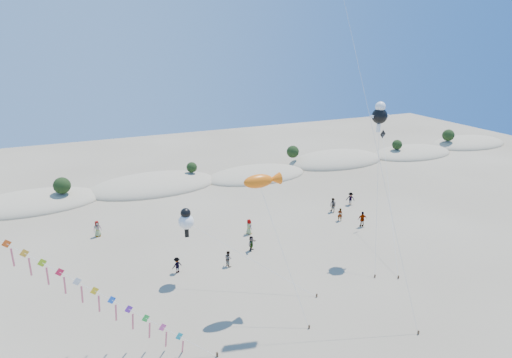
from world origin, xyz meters
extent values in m
ellipsoid|color=tan|center=(-16.00, 44.60, 0.00)|extent=(17.60, 9.68, 3.00)
ellipsoid|color=#1F3814|center=(-16.00, 44.60, 0.83)|extent=(14.08, 6.34, 0.70)
ellipsoid|color=tan|center=(0.00, 45.30, 0.00)|extent=(19.00, 10.45, 3.40)
ellipsoid|color=#1F3814|center=(0.00, 45.30, 0.94)|extent=(15.20, 6.84, 0.76)
ellipsoid|color=tan|center=(16.00, 43.90, 0.00)|extent=(16.40, 9.02, 2.80)
ellipsoid|color=#1F3814|center=(16.00, 43.90, 0.77)|extent=(13.12, 5.90, 0.66)
ellipsoid|color=tan|center=(32.00, 45.70, 0.00)|extent=(18.00, 9.90, 3.80)
ellipsoid|color=#1F3814|center=(32.00, 45.70, 1.04)|extent=(14.40, 6.48, 0.72)
ellipsoid|color=tan|center=(48.00, 44.50, 0.00)|extent=(16.80, 9.24, 3.00)
ellipsoid|color=#1F3814|center=(48.00, 44.50, 0.83)|extent=(13.44, 6.05, 0.67)
ellipsoid|color=tan|center=(64.00, 45.90, 0.00)|extent=(17.60, 9.68, 3.20)
ellipsoid|color=#1F3814|center=(64.00, 45.90, 0.88)|extent=(14.08, 6.34, 0.70)
sphere|color=black|center=(-12.00, 43.40, 2.48)|extent=(2.20, 2.20, 2.20)
sphere|color=black|center=(6.00, 45.40, 2.24)|extent=(1.60, 1.60, 1.60)
sphere|color=black|center=(24.00, 46.80, 2.44)|extent=(2.10, 2.10, 2.10)
sphere|color=black|center=(44.00, 44.10, 2.32)|extent=(1.80, 1.80, 1.80)
sphere|color=black|center=(58.00, 45.60, 2.52)|extent=(2.30, 2.30, 2.30)
cube|color=#3F2D1E|center=(-2.47, 8.08, 0.17)|extent=(0.12, 0.12, 0.35)
cube|color=#179EAC|center=(-4.75, 9.34, 1.50)|extent=(1.22, 0.48, 1.29)
cube|color=#DA5B78|center=(-4.57, 9.39, 0.40)|extent=(0.19, 0.45, 1.55)
cube|color=#FD4FA5|center=(-5.74, 9.88, 2.15)|extent=(1.22, 0.48, 1.29)
cube|color=#DA5B78|center=(-5.56, 9.93, 1.05)|extent=(0.19, 0.45, 1.55)
cube|color=green|center=(-6.73, 10.43, 2.80)|extent=(1.22, 0.48, 1.29)
cube|color=#DA5B78|center=(-6.55, 10.48, 1.70)|extent=(0.19, 0.45, 1.55)
cube|color=purple|center=(-7.72, 10.98, 3.45)|extent=(1.22, 0.48, 1.29)
cube|color=#DA5B78|center=(-7.54, 11.03, 2.35)|extent=(0.19, 0.45, 1.55)
cube|color=blue|center=(-8.72, 11.52, 4.10)|extent=(1.22, 0.48, 1.29)
cube|color=#DA5B78|center=(-8.54, 11.57, 3.00)|extent=(0.19, 0.45, 1.55)
cube|color=yellow|center=(-9.71, 12.07, 4.76)|extent=(1.22, 0.48, 1.29)
cube|color=#DA5B78|center=(-9.53, 12.12, 3.66)|extent=(0.19, 0.45, 1.55)
cube|color=silver|center=(-10.70, 12.62, 5.41)|extent=(1.22, 0.48, 1.29)
cube|color=#DA5B78|center=(-10.52, 12.67, 4.31)|extent=(0.19, 0.45, 1.55)
cube|color=#F21A40|center=(-11.69, 13.16, 6.06)|extent=(1.22, 0.48, 1.29)
cube|color=#DA5B78|center=(-11.51, 13.21, 4.96)|extent=(0.19, 0.45, 1.55)
cube|color=#99D118|center=(-12.68, 13.71, 6.71)|extent=(1.22, 0.48, 1.29)
cube|color=#DA5B78|center=(-12.50, 13.76, 5.61)|extent=(0.19, 0.45, 1.55)
cube|color=#F9A627|center=(-13.68, 14.26, 7.36)|extent=(1.22, 0.48, 1.29)
cube|color=#DA5B78|center=(-13.50, 14.31, 6.26)|extent=(0.19, 0.45, 1.55)
cube|color=#F25114|center=(-14.67, 14.80, 8.01)|extent=(1.22, 0.48, 1.29)
cube|color=#DA5B78|center=(-14.49, 14.85, 6.91)|extent=(0.19, 0.45, 1.55)
cube|color=#3F2D1E|center=(4.89, 8.17, 0.15)|extent=(0.10, 0.10, 0.30)
cylinder|color=silver|center=(3.87, 10.67, 5.26)|extent=(2.06, 5.04, 10.54)
ellipsoid|color=orange|center=(2.86, 13.17, 10.53)|extent=(2.41, 1.06, 1.06)
cone|color=orange|center=(4.21, 13.17, 10.53)|extent=(0.97, 0.97, 0.97)
cube|color=#3F2D1E|center=(7.57, 11.51, 0.15)|extent=(0.10, 0.10, 0.30)
cylinder|color=silver|center=(3.00, 15.22, 2.78)|extent=(9.16, 7.44, 5.58)
sphere|color=white|center=(-1.57, 18.93, 5.56)|extent=(1.36, 1.36, 1.36)
sphere|color=black|center=(-1.57, 18.93, 6.37)|extent=(0.91, 0.91, 0.91)
cube|color=black|center=(-1.57, 18.93, 4.47)|extent=(0.35, 0.18, 0.80)
cube|color=#3F2D1E|center=(14.09, 12.06, 0.15)|extent=(0.10, 0.10, 0.30)
cylinder|color=silver|center=(15.61, 14.60, 6.94)|extent=(3.07, 5.11, 13.90)
sphere|color=black|center=(17.12, 17.14, 13.89)|extent=(1.48, 1.48, 1.48)
sphere|color=white|center=(17.12, 17.14, 14.77)|extent=(0.96, 0.96, 0.96)
cube|color=white|center=(17.12, 17.14, 12.75)|extent=(0.35, 0.18, 0.80)
cube|color=white|center=(16.42, 17.14, 13.89)|extent=(0.60, 0.15, 0.25)
cube|color=white|center=(17.82, 17.14, 13.89)|extent=(0.60, 0.15, 0.25)
cube|color=#3F2D1E|center=(12.02, 4.37, 0.15)|extent=(0.10, 0.10, 0.30)
cylinder|color=silver|center=(10.65, 8.78, 12.30)|extent=(2.79, 8.85, 24.61)
cube|color=#3F2D1E|center=(15.95, 11.07, 0.15)|extent=(0.10, 0.10, 0.30)
cylinder|color=silver|center=(19.17, 16.85, 5.27)|extent=(6.46, 11.60, 10.56)
cube|color=black|center=(22.38, 22.64, 10.55)|extent=(0.95, 0.28, 0.98)
imported|color=slate|center=(2.44, 19.39, 0.79)|extent=(0.79, 0.90, 1.58)
imported|color=slate|center=(-2.37, 20.17, 0.77)|extent=(1.12, 0.86, 1.54)
imported|color=slate|center=(5.70, 21.41, 0.80)|extent=(1.42, 1.33, 1.59)
imported|color=slate|center=(6.96, 25.09, 0.88)|extent=(0.77, 0.98, 1.76)
imported|color=slate|center=(18.35, 24.13, 0.81)|extent=(0.70, 0.68, 1.61)
imported|color=slate|center=(19.04, 26.72, 0.92)|extent=(0.88, 1.03, 1.84)
imported|color=slate|center=(-8.63, 31.19, 0.91)|extent=(0.99, 0.74, 1.82)
imported|color=slate|center=(19.78, 21.68, 0.93)|extent=(1.17, 0.71, 1.86)
imported|color=slate|center=(22.50, 27.88, 0.86)|extent=(1.27, 1.16, 1.71)
camera|label=1|loc=(-9.58, -15.15, 21.07)|focal=30.00mm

